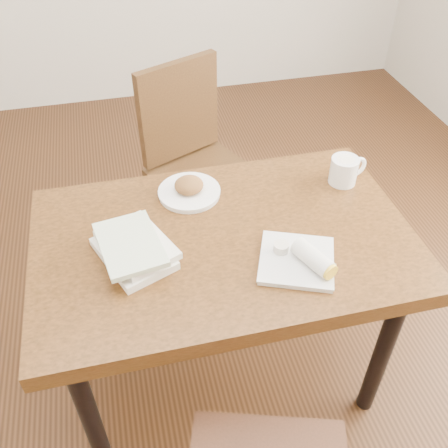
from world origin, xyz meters
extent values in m
cube|color=#472814|center=(0.00, 0.00, -0.01)|extent=(4.00, 5.00, 0.01)
cube|color=brown|center=(0.00, 0.00, 0.72)|extent=(1.20, 0.76, 0.06)
cylinder|color=black|center=(-0.50, -0.28, 0.34)|extent=(0.06, 0.06, 0.69)
cylinder|color=black|center=(0.50, -0.28, 0.34)|extent=(0.06, 0.06, 0.69)
cylinder|color=black|center=(-0.50, 0.28, 0.34)|extent=(0.06, 0.06, 0.69)
cylinder|color=black|center=(0.50, 0.28, 0.34)|extent=(0.06, 0.06, 0.69)
cylinder|color=#462F14|center=(0.17, 0.93, 0.23)|extent=(0.04, 0.04, 0.45)
cylinder|color=#462F14|center=(-0.16, 0.78, 0.23)|extent=(0.04, 0.04, 0.45)
cylinder|color=#462F14|center=(0.32, 0.60, 0.23)|extent=(0.04, 0.04, 0.45)
cylinder|color=#462F14|center=(-0.01, 0.45, 0.23)|extent=(0.04, 0.04, 0.45)
cube|color=#462F14|center=(0.08, 0.69, 0.47)|extent=(0.56, 0.56, 0.04)
cube|color=#462F14|center=(0.00, 0.86, 0.73)|extent=(0.38, 0.20, 0.45)
cylinder|color=white|center=(-0.07, 0.23, 0.76)|extent=(0.21, 0.21, 0.01)
cylinder|color=white|center=(-0.07, 0.23, 0.77)|extent=(0.22, 0.22, 0.01)
ellipsoid|color=#B27538|center=(-0.07, 0.23, 0.79)|extent=(0.11, 0.10, 0.06)
cylinder|color=white|center=(0.48, 0.18, 0.80)|extent=(0.10, 0.10, 0.10)
torus|color=white|center=(0.53, 0.19, 0.80)|extent=(0.08, 0.03, 0.08)
cylinder|color=tan|center=(0.48, 0.18, 0.84)|extent=(0.09, 0.09, 0.01)
cylinder|color=#F2E5CC|center=(0.48, 0.18, 0.85)|extent=(0.06, 0.06, 0.00)
cube|color=white|center=(0.18, -0.16, 0.76)|extent=(0.28, 0.28, 0.01)
cube|color=white|center=(0.18, -0.16, 0.77)|extent=(0.28, 0.28, 0.01)
cylinder|color=white|center=(0.22, -0.20, 0.80)|extent=(0.10, 0.14, 0.05)
cylinder|color=yellow|center=(0.24, -0.26, 0.80)|extent=(0.05, 0.04, 0.05)
cylinder|color=silver|center=(0.15, -0.12, 0.78)|extent=(0.05, 0.05, 0.03)
cylinder|color=red|center=(0.15, -0.12, 0.79)|extent=(0.04, 0.04, 0.01)
cube|color=white|center=(-0.29, -0.03, 0.76)|extent=(0.25, 0.30, 0.03)
cube|color=silver|center=(-0.27, -0.02, 0.79)|extent=(0.25, 0.29, 0.02)
cube|color=#9AB97B|center=(-0.29, -0.03, 0.81)|extent=(0.21, 0.27, 0.02)
camera|label=1|loc=(-0.27, -1.12, 1.82)|focal=40.00mm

